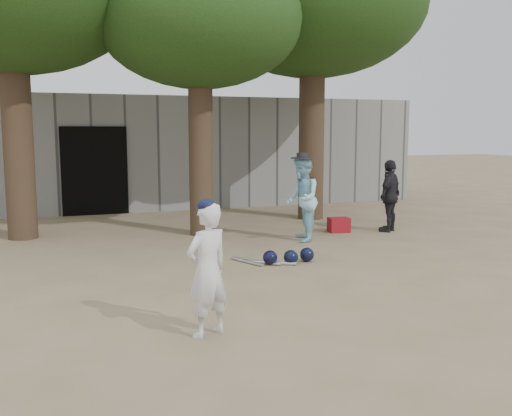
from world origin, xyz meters
name	(u,v)px	position (x,y,z in m)	size (l,w,h in m)	color
ground	(239,291)	(0.00, 0.00, 0.00)	(70.00, 70.00, 0.00)	#937C5E
boy_player	(207,270)	(-0.81, -1.43, 0.69)	(0.50, 0.33, 1.38)	white
spectator_blue	(302,199)	(2.21, 2.88, 0.81)	(0.78, 0.61, 1.61)	#9CDBF1
spectator_dark	(390,196)	(4.38, 3.22, 0.75)	(0.88, 0.37, 1.50)	black
red_bag	(339,225)	(3.35, 3.50, 0.15)	(0.42, 0.32, 0.30)	maroon
back_building	(129,151)	(0.00, 10.33, 1.50)	(16.00, 5.24, 3.00)	gray
helmet_row	(289,256)	(1.25, 1.23, 0.11)	(0.87, 0.32, 0.23)	black
bat_pile	(260,262)	(0.81, 1.37, 0.03)	(0.85, 0.79, 0.06)	#BABBC2
tree_row	(196,4)	(0.74, 5.02, 4.69)	(11.40, 5.80, 6.69)	brown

